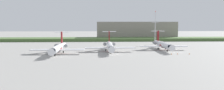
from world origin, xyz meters
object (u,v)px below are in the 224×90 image
(regional_jet_second, at_px, (110,46))
(regional_jet_third, at_px, (163,45))
(regional_jet_nearest, at_px, (58,48))
(safety_cone_front_marker, at_px, (172,54))
(safety_cone_mid_marker, at_px, (178,54))
(safety_cone_rear_marker, at_px, (189,54))
(antenna_mast, at_px, (155,30))

(regional_jet_second, distance_m, regional_jet_third, 26.84)
(regional_jet_nearest, bearing_deg, regional_jet_third, 14.45)
(safety_cone_front_marker, relative_size, safety_cone_mid_marker, 1.00)
(regional_jet_second, relative_size, safety_cone_mid_marker, 56.36)
(safety_cone_front_marker, height_order, safety_cone_rear_marker, same)
(safety_cone_front_marker, bearing_deg, regional_jet_third, 86.76)
(regional_jet_third, height_order, antenna_mast, antenna_mast)
(regional_jet_nearest, height_order, regional_jet_second, same)
(regional_jet_second, height_order, antenna_mast, antenna_mast)
(regional_jet_second, xyz_separation_m, safety_cone_front_marker, (25.20, -12.63, -2.26))
(regional_jet_second, height_order, safety_cone_rear_marker, regional_jet_second)
(regional_jet_second, height_order, safety_cone_mid_marker, regional_jet_second)
(safety_cone_mid_marker, bearing_deg, safety_cone_rear_marker, 0.84)
(regional_jet_nearest, relative_size, safety_cone_rear_marker, 56.36)
(regional_jet_nearest, relative_size, safety_cone_mid_marker, 56.36)
(antenna_mast, relative_size, safety_cone_rear_marker, 37.03)
(safety_cone_rear_marker, bearing_deg, safety_cone_front_marker, -177.75)
(regional_jet_second, relative_size, regional_jet_third, 1.00)
(safety_cone_mid_marker, bearing_deg, regional_jet_second, 155.97)
(regional_jet_nearest, relative_size, antenna_mast, 1.52)
(regional_jet_second, distance_m, safety_cone_mid_marker, 30.56)
(regional_jet_second, height_order, safety_cone_front_marker, regional_jet_second)
(regional_jet_third, distance_m, safety_cone_mid_marker, 18.27)
(antenna_mast, relative_size, safety_cone_front_marker, 37.03)
(safety_cone_front_marker, xyz_separation_m, safety_cone_rear_marker, (7.61, 0.30, 0.00))
(antenna_mast, distance_m, safety_cone_rear_marker, 49.36)
(regional_jet_nearest, distance_m, regional_jet_second, 23.61)
(regional_jet_nearest, xyz_separation_m, regional_jet_third, (48.81, 12.58, 0.00))
(regional_jet_second, distance_m, safety_cone_rear_marker, 35.13)
(safety_cone_front_marker, bearing_deg, regional_jet_nearest, 173.18)
(regional_jet_third, height_order, safety_cone_mid_marker, regional_jet_third)
(safety_cone_front_marker, distance_m, safety_cone_rear_marker, 7.62)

